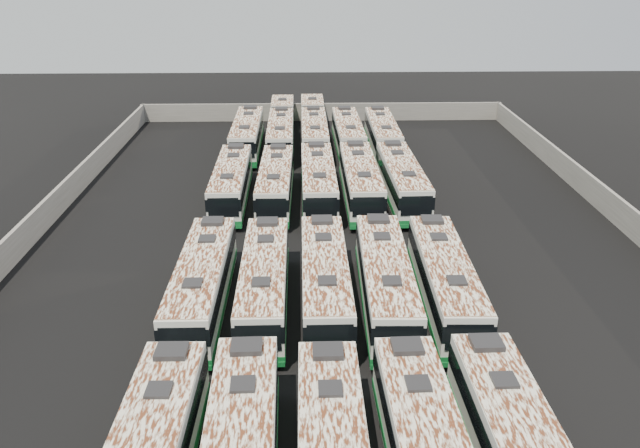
{
  "coord_description": "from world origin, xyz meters",
  "views": [
    {
      "loc": [
        -2.16,
        -41.05,
        19.93
      ],
      "look_at": [
        -1.13,
        0.33,
        1.6
      ],
      "focal_mm": 35.0,
      "sensor_mm": 36.0,
      "label": 1
    }
  ],
  "objects": [
    {
      "name": "bus_midfront_far_left",
      "position": [
        -8.31,
        -8.69,
        1.86
      ],
      "size": [
        2.72,
        12.87,
        3.63
      ],
      "rotation": [
        0.0,
        0.0,
        0.0
      ],
      "color": "white",
      "rests_on": "ground"
    },
    {
      "name": "bus_midback_left",
      "position": [
        -4.68,
        8.46,
        1.82
      ],
      "size": [
        2.81,
        12.66,
        3.56
      ],
      "rotation": [
        0.0,
        0.0,
        -0.01
      ],
      "color": "white",
      "rests_on": "ground"
    },
    {
      "name": "bus_midback_far_right",
      "position": [
        6.04,
        8.63,
        1.89
      ],
      "size": [
        3.06,
        13.14,
        3.69
      ],
      "rotation": [
        0.0,
        0.0,
        0.02
      ],
      "color": "white",
      "rests_on": "ground"
    },
    {
      "name": "bus_back_far_left",
      "position": [
        -8.27,
        23.18,
        1.89
      ],
      "size": [
        2.86,
        13.16,
        3.71
      ],
      "rotation": [
        0.0,
        0.0,
        0.01
      ],
      "color": "white",
      "rests_on": "ground"
    },
    {
      "name": "bus_midback_right",
      "position": [
        2.5,
        8.51,
        1.9
      ],
      "size": [
        2.87,
        13.2,
        3.72
      ],
      "rotation": [
        0.0,
        0.0,
        0.01
      ],
      "color": "white",
      "rests_on": "ground"
    },
    {
      "name": "bus_midfront_center",
      "position": [
        -1.06,
        -8.61,
        1.85
      ],
      "size": [
        2.8,
        12.86,
        3.62
      ],
      "rotation": [
        0.0,
        0.0,
        0.01
      ],
      "color": "white",
      "rests_on": "ground"
    },
    {
      "name": "bus_back_far_right",
      "position": [
        6.08,
        23.07,
        1.84
      ],
      "size": [
        2.71,
        12.74,
        3.59
      ],
      "rotation": [
        0.0,
        0.0,
        -0.0
      ],
      "color": "white",
      "rests_on": "ground"
    },
    {
      "name": "bus_midfront_left",
      "position": [
        -4.65,
        -8.61,
        1.82
      ],
      "size": [
        2.78,
        12.65,
        3.56
      ],
      "rotation": [
        0.0,
        0.0,
        0.01
      ],
      "color": "white",
      "rests_on": "ground"
    },
    {
      "name": "bus_back_left",
      "position": [
        -4.76,
        26.48,
        1.82
      ],
      "size": [
        2.88,
        19.67,
        3.56
      ],
      "rotation": [
        0.0,
        0.0,
        0.01
      ],
      "color": "white",
      "rests_on": "ground"
    },
    {
      "name": "bus_midback_far_left",
      "position": [
        -8.42,
        8.65,
        1.83
      ],
      "size": [
        2.82,
        12.69,
        3.57
      ],
      "rotation": [
        0.0,
        0.0,
        0.01
      ],
      "color": "white",
      "rests_on": "ground"
    },
    {
      "name": "bus_midfront_right",
      "position": [
        2.52,
        -8.78,
        1.89
      ],
      "size": [
        3.05,
        13.14,
        3.69
      ],
      "rotation": [
        0.0,
        0.0,
        -0.02
      ],
      "color": "white",
      "rests_on": "ground"
    },
    {
      "name": "bus_midback_center",
      "position": [
        -1.07,
        8.49,
        1.88
      ],
      "size": [
        2.9,
        13.07,
        3.68
      ],
      "rotation": [
        0.0,
        0.0,
        0.01
      ],
      "color": "white",
      "rests_on": "ground"
    },
    {
      "name": "ground",
      "position": [
        0.0,
        0.0,
        0.0
      ],
      "size": [
        140.0,
        140.0,
        0.0
      ],
      "primitive_type": "plane",
      "color": "black",
      "rests_on": "ground"
    },
    {
      "name": "bus_midfront_far_right",
      "position": [
        6.08,
        -8.77,
        1.85
      ],
      "size": [
        3.04,
        12.92,
        3.63
      ],
      "rotation": [
        0.0,
        0.0,
        -0.03
      ],
      "color": "white",
      "rests_on": "ground"
    },
    {
      "name": "bus_back_center",
      "position": [
        -1.18,
        26.56,
        1.84
      ],
      "size": [
        2.84,
        19.92,
        3.61
      ],
      "rotation": [
        0.0,
        0.0,
        0.01
      ],
      "color": "white",
      "rests_on": "ground"
    },
    {
      "name": "perimeter_wall",
      "position": [
        0.0,
        0.0,
        1.1
      ],
      "size": [
        45.2,
        73.2,
        2.2
      ],
      "color": "#65635E",
      "rests_on": "ground"
    },
    {
      "name": "bus_back_right",
      "position": [
        2.43,
        23.25,
        1.83
      ],
      "size": [
        2.93,
        12.75,
        3.58
      ],
      "rotation": [
        0.0,
        0.0,
        0.02
      ],
      "color": "white",
      "rests_on": "ground"
    }
  ]
}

